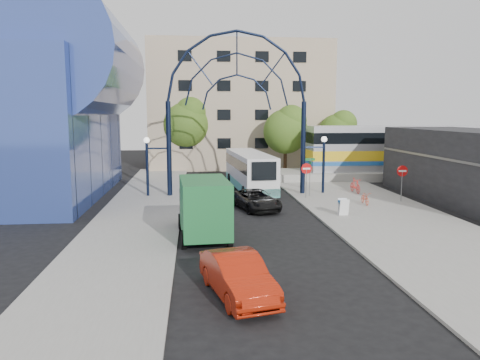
{
  "coord_description": "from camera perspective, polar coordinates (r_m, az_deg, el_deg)",
  "views": [
    {
      "loc": [
        -3.15,
        -20.49,
        6.09
      ],
      "look_at": [
        -0.56,
        6.0,
        2.32
      ],
      "focal_mm": 35.0,
      "sensor_mm": 36.0,
      "label": 1
    }
  ],
  "objects": [
    {
      "name": "apartment_block",
      "position": [
        55.71,
        -0.29,
        9.0
      ],
      "size": [
        20.0,
        12.1,
        14.0
      ],
      "color": "tan",
      "rests_on": "ground"
    },
    {
      "name": "gateway_arch",
      "position": [
        34.72,
        -0.38,
        12.13
      ],
      "size": [
        13.64,
        0.44,
        12.1
      ],
      "color": "black",
      "rests_on": "ground"
    },
    {
      "name": "street_name_sign",
      "position": [
        34.36,
        8.52,
        1.35
      ],
      "size": [
        0.7,
        0.7,
        2.8
      ],
      "color": "slate",
      "rests_on": "sidewalk_east"
    },
    {
      "name": "sandwich_board",
      "position": [
        28.38,
        12.49,
        -2.99
      ],
      "size": [
        0.55,
        0.61,
        0.99
      ],
      "color": "white",
      "rests_on": "sidewalk_east"
    },
    {
      "name": "transit_hall",
      "position": [
        37.52,
        -24.76,
        8.26
      ],
      "size": [
        16.5,
        18.0,
        14.5
      ],
      "color": "#314695",
      "rests_on": "ground"
    },
    {
      "name": "plaza_west",
      "position": [
        27.37,
        -12.52,
        -4.86
      ],
      "size": [
        5.0,
        50.0,
        0.12
      ],
      "primitive_type": "cube",
      "color": "gray",
      "rests_on": "ground"
    },
    {
      "name": "train_platform",
      "position": [
        48.72,
        22.83,
        0.72
      ],
      "size": [
        32.0,
        5.0,
        0.8
      ],
      "primitive_type": "cube",
      "color": "gray",
      "rests_on": "ground"
    },
    {
      "name": "ground",
      "position": [
        21.61,
        3.06,
        -8.32
      ],
      "size": [
        120.0,
        120.0,
        0.0
      ],
      "primitive_type": "plane",
      "color": "black",
      "rests_on": "ground"
    },
    {
      "name": "tree_north_b",
      "position": [
        50.43,
        -6.46,
        7.07
      ],
      "size": [
        5.12,
        5.12,
        8.0
      ],
      "color": "#382314",
      "rests_on": "ground"
    },
    {
      "name": "tree_north_c",
      "position": [
        50.8,
        11.97,
        5.84
      ],
      "size": [
        4.16,
        4.16,
        6.5
      ],
      "color": "#382314",
      "rests_on": "ground"
    },
    {
      "name": "commercial_block_east",
      "position": [
        36.18,
        26.41,
        1.52
      ],
      "size": [
        6.0,
        16.0,
        5.0
      ],
      "primitive_type": "cube",
      "color": "black",
      "rests_on": "ground"
    },
    {
      "name": "black_suv",
      "position": [
        29.93,
        1.97,
        -2.43
      ],
      "size": [
        3.19,
        4.99,
        1.28
      ],
      "primitive_type": "imported",
      "rotation": [
        0.0,
        0.0,
        0.25
      ],
      "color": "black",
      "rests_on": "ground"
    },
    {
      "name": "stop_sign",
      "position": [
        33.7,
        8.1,
        1.0
      ],
      "size": [
        0.8,
        0.07,
        2.5
      ],
      "color": "slate",
      "rests_on": "sidewalk_east"
    },
    {
      "name": "red_sedan",
      "position": [
        15.95,
        -0.31,
        -11.58
      ],
      "size": [
        2.54,
        4.64,
        1.45
      ],
      "primitive_type": "imported",
      "rotation": [
        0.0,
        0.0,
        0.24
      ],
      "color": "#A01D09",
      "rests_on": "ground"
    },
    {
      "name": "tree_north_a",
      "position": [
        47.36,
        5.74,
        6.22
      ],
      "size": [
        4.48,
        4.48,
        7.0
      ],
      "color": "#382314",
      "rests_on": "ground"
    },
    {
      "name": "city_bus",
      "position": [
        38.02,
        1.18,
        1.21
      ],
      "size": [
        3.16,
        10.97,
        2.97
      ],
      "rotation": [
        0.0,
        0.0,
        0.07
      ],
      "color": "silver",
      "rests_on": "ground"
    },
    {
      "name": "bike_near_b",
      "position": [
        36.77,
        13.87,
        -0.65
      ],
      "size": [
        0.63,
        1.87,
        1.11
      ],
      "primitive_type": "imported",
      "rotation": [
        0.0,
        0.0,
        0.06
      ],
      "color": "#F83931",
      "rests_on": "sidewalk_east"
    },
    {
      "name": "bike_near_a",
      "position": [
        32.25,
        15.01,
        -2.15
      ],
      "size": [
        0.66,
        1.59,
        0.81
      ],
      "primitive_type": "imported",
      "rotation": [
        0.0,
        0.0,
        -0.08
      ],
      "color": "#DC4A2C",
      "rests_on": "sidewalk_east"
    },
    {
      "name": "sidewalk_east",
      "position": [
        27.58,
        18.49,
        -4.99
      ],
      "size": [
        8.0,
        56.0,
        0.12
      ],
      "primitive_type": "cube",
      "color": "gray",
      "rests_on": "ground"
    },
    {
      "name": "do_not_enter_sign",
      "position": [
        33.86,
        19.16,
        0.63
      ],
      "size": [
        0.76,
        0.07,
        2.48
      ],
      "color": "slate",
      "rests_on": "sidewalk_east"
    },
    {
      "name": "green_truck",
      "position": [
        23.16,
        -4.51,
        -3.38
      ],
      "size": [
        2.63,
        6.11,
        3.02
      ],
      "rotation": [
        0.0,
        0.0,
        0.07
      ],
      "color": "black",
      "rests_on": "ground"
    },
    {
      "name": "train_car",
      "position": [
        48.49,
        22.99,
        3.65
      ],
      "size": [
        25.1,
        3.05,
        4.2
      ],
      "color": "#B7B7BC",
      "rests_on": "train_platform"
    }
  ]
}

